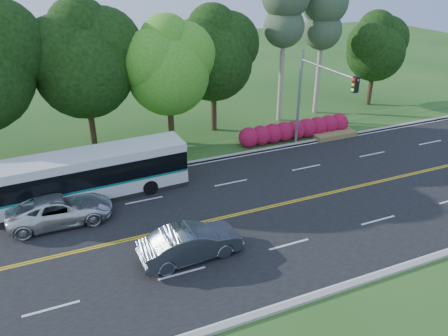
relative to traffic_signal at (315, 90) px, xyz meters
name	(u,v)px	position (x,y,z in m)	size (l,w,h in m)	color
ground	(264,208)	(-6.49, -5.40, -4.67)	(120.00, 120.00, 0.00)	#22521B
road	(264,208)	(-6.49, -5.40, -4.66)	(60.00, 14.00, 0.02)	black
curb_north	(216,158)	(-6.49, 1.75, -4.60)	(60.00, 0.30, 0.15)	#A6A296
curb_south	(344,288)	(-6.49, -12.55, -4.60)	(60.00, 0.30, 0.15)	#A6A296
grass_verge	(207,149)	(-6.49, 3.60, -4.62)	(60.00, 4.00, 0.10)	#22521B
lane_markings	(263,208)	(-6.59, -5.40, -4.65)	(57.60, 13.82, 0.00)	gold
tree_row	(118,54)	(-11.65, 6.73, 2.06)	(44.70, 9.10, 13.84)	#312115
bougainvillea_hedge	(298,130)	(0.69, 2.75, -3.95)	(9.50, 2.25, 1.50)	maroon
traffic_signal	(315,90)	(0.00, 0.00, 0.00)	(0.42, 6.10, 7.00)	gray
transit_bus	(92,176)	(-15.04, -0.40, -3.25)	(10.90, 2.87, 2.83)	silver
sedan	(191,243)	(-11.72, -7.95, -3.86)	(1.68, 4.81, 1.59)	#545D65
suv	(60,210)	(-17.01, -2.39, -3.92)	(2.44, 5.30, 1.47)	silver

